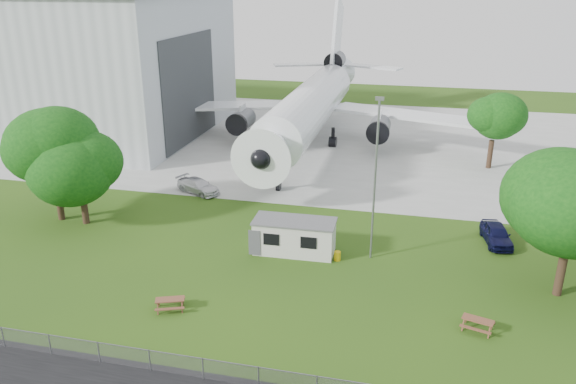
% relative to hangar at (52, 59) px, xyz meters
% --- Properties ---
extents(ground, '(160.00, 160.00, 0.00)m').
position_rel_hangar_xyz_m(ground, '(37.97, -36.00, -9.41)').
color(ground, '#375B15').
extents(concrete_apron, '(120.00, 46.00, 0.03)m').
position_rel_hangar_xyz_m(concrete_apron, '(37.97, 2.00, -9.39)').
color(concrete_apron, '#B7B7B2').
rests_on(concrete_apron, ground).
extents(hangar, '(43.00, 31.00, 18.55)m').
position_rel_hangar_xyz_m(hangar, '(0.00, 0.00, 0.00)').
color(hangar, '#B2B7BC').
rests_on(hangar, ground).
extents(airliner, '(46.36, 47.73, 17.69)m').
position_rel_hangar_xyz_m(airliner, '(35.97, -0.14, -4.14)').
color(airliner, white).
rests_on(airliner, ground).
extents(site_cabin, '(6.78, 2.85, 2.62)m').
position_rel_hangar_xyz_m(site_cabin, '(40.42, -30.19, -8.09)').
color(site_cabin, beige).
rests_on(site_cabin, ground).
extents(picnic_west, '(2.22, 2.04, 0.76)m').
position_rel_hangar_xyz_m(picnic_west, '(34.53, -39.78, -9.41)').
color(picnic_west, brown).
rests_on(picnic_west, ground).
extents(picnic_east, '(2.15, 1.94, 0.76)m').
position_rel_hangar_xyz_m(picnic_east, '(53.21, -37.69, -9.41)').
color(picnic_east, brown).
rests_on(picnic_east, ground).
extents(fence, '(58.00, 0.04, 1.30)m').
position_rel_hangar_xyz_m(fence, '(37.97, -45.50, -9.41)').
color(fence, gray).
rests_on(fence, ground).
extents(lamp_mast, '(0.16, 0.16, 12.00)m').
position_rel_hangar_xyz_m(lamp_mast, '(46.17, -29.80, -3.41)').
color(lamp_mast, slate).
rests_on(lamp_mast, ground).
extents(tree_west_big, '(7.59, 7.59, 10.15)m').
position_rel_hangar_xyz_m(tree_west_big, '(19.35, -28.71, -3.06)').
color(tree_west_big, '#382619').
rests_on(tree_west_big, ground).
extents(tree_west_small, '(7.30, 7.30, 8.70)m').
position_rel_hangar_xyz_m(tree_west_small, '(21.89, -28.97, -4.37)').
color(tree_west_small, '#382619').
rests_on(tree_west_small, ground).
extents(tree_east_front, '(8.05, 8.05, 10.23)m').
position_rel_hangar_xyz_m(tree_east_front, '(58.69, -32.24, -3.21)').
color(tree_east_front, '#382619').
rests_on(tree_east_front, ground).
extents(tree_far_apron, '(5.61, 5.61, 8.24)m').
position_rel_hangar_xyz_m(tree_far_apron, '(56.82, -5.49, -3.99)').
color(tree_far_apron, '#382619').
rests_on(tree_far_apron, ground).
extents(car_ne_hatch, '(2.49, 4.75, 1.54)m').
position_rel_hangar_xyz_m(car_ne_hatch, '(55.55, -25.08, -8.64)').
color(car_ne_hatch, black).
rests_on(car_ne_hatch, ground).
extents(car_apron_van, '(5.10, 3.70, 1.37)m').
position_rel_hangar_xyz_m(car_apron_van, '(28.52, -19.97, -8.72)').
color(car_apron_van, silver).
rests_on(car_apron_van, ground).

